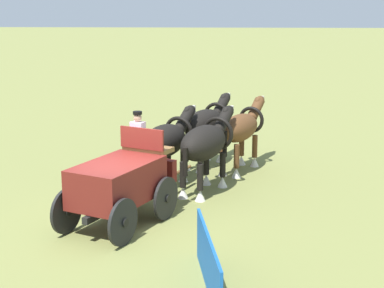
{
  "coord_description": "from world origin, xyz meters",
  "views": [
    {
      "loc": [
        -14.24,
        -2.54,
        5.5
      ],
      "look_at": [
        3.87,
        -1.65,
        1.2
      ],
      "focal_mm": 57.25,
      "sensor_mm": 36.0,
      "label": 1
    }
  ],
  "objects_px": {
    "show_wagon": "(121,182)",
    "draft_horse_lead_near": "(206,125)",
    "draft_horse_rear_off": "(205,144)",
    "draft_horse_rear_near": "(167,142)",
    "draft_horse_lead_off": "(241,129)"
  },
  "relations": [
    {
      "from": "show_wagon",
      "to": "draft_horse_rear_off",
      "type": "distance_m",
      "value": 3.46
    },
    {
      "from": "draft_horse_lead_near",
      "to": "draft_horse_lead_off",
      "type": "xyz_separation_m",
      "value": [
        -0.54,
        -1.18,
        -0.01
      ]
    },
    {
      "from": "draft_horse_lead_near",
      "to": "draft_horse_lead_off",
      "type": "relative_size",
      "value": 1.01
    },
    {
      "from": "draft_horse_rear_near",
      "to": "draft_horse_lead_near",
      "type": "relative_size",
      "value": 0.93
    },
    {
      "from": "draft_horse_lead_near",
      "to": "draft_horse_rear_near",
      "type": "bearing_deg",
      "value": 155.04
    },
    {
      "from": "show_wagon",
      "to": "draft_horse_rear_off",
      "type": "height_order",
      "value": "show_wagon"
    },
    {
      "from": "show_wagon",
      "to": "draft_horse_lead_near",
      "type": "height_order",
      "value": "show_wagon"
    },
    {
      "from": "draft_horse_rear_near",
      "to": "draft_horse_lead_off",
      "type": "bearing_deg",
      "value": -51.39
    },
    {
      "from": "draft_horse_rear_near",
      "to": "draft_horse_lead_off",
      "type": "relative_size",
      "value": 0.94
    },
    {
      "from": "draft_horse_rear_off",
      "to": "draft_horse_lead_near",
      "type": "xyz_separation_m",
      "value": [
        2.91,
        0.08,
        -0.04
      ]
    },
    {
      "from": "show_wagon",
      "to": "draft_horse_rear_off",
      "type": "bearing_deg",
      "value": -35.93
    },
    {
      "from": "draft_horse_lead_near",
      "to": "draft_horse_rear_off",
      "type": "bearing_deg",
      "value": -178.45
    },
    {
      "from": "draft_horse_lead_off",
      "to": "draft_horse_lead_near",
      "type": "bearing_deg",
      "value": 65.64
    },
    {
      "from": "show_wagon",
      "to": "draft_horse_lead_near",
      "type": "relative_size",
      "value": 1.69
    },
    {
      "from": "draft_horse_lead_off",
      "to": "draft_horse_rear_near",
      "type": "bearing_deg",
      "value": 128.61
    }
  ]
}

